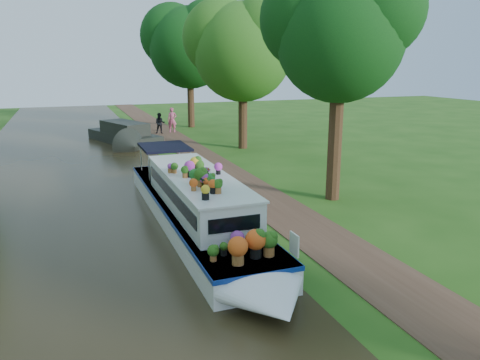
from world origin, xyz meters
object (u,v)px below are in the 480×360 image
at_px(plant_boat, 198,206).
at_px(pedestrian_dark, 160,123).
at_px(pedestrian_pink, 172,120).
at_px(second_boat, 125,135).

relative_size(plant_boat, pedestrian_dark, 8.56).
relative_size(pedestrian_pink, pedestrian_dark, 1.22).
height_order(second_boat, pedestrian_dark, pedestrian_dark).
xyz_separation_m(pedestrian_pink, pedestrian_dark, (-1.04, -0.38, -0.17)).
relative_size(plant_boat, pedestrian_pink, 7.03).
bearing_deg(plant_boat, second_boat, 90.35).
height_order(plant_boat, pedestrian_dark, plant_boat).
bearing_deg(second_boat, pedestrian_pink, 22.84).
relative_size(plant_boat, second_boat, 1.67).
xyz_separation_m(plant_boat, second_boat, (-0.11, 18.11, -0.26)).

